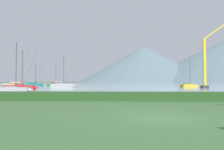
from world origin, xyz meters
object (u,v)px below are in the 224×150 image
object	(u,v)px
sailboat_slip_6	(34,84)
sailboat_slip_8	(14,89)
sailboat_slip_7	(55,85)
sailboat_slip_2	(20,87)
sailboat_slip_5	(189,85)
sailboat_slip_0	(62,85)
dock_crane	(206,65)

from	to	relation	value
sailboat_slip_6	sailboat_slip_8	xyz separation A→B (m)	(18.53, -56.94, -0.10)
sailboat_slip_7	sailboat_slip_2	bearing A→B (deg)	-84.96
sailboat_slip_6	sailboat_slip_5	bearing A→B (deg)	-16.66
sailboat_slip_5	sailboat_slip_7	world-z (taller)	sailboat_slip_7
sailboat_slip_0	sailboat_slip_2	world-z (taller)	sailboat_slip_0
sailboat_slip_0	dock_crane	xyz separation A→B (m)	(46.85, -6.83, 6.50)
dock_crane	sailboat_slip_2	bearing A→B (deg)	-164.38
sailboat_slip_0	dock_crane	bearing A→B (deg)	-19.93
sailboat_slip_2	sailboat_slip_8	distance (m)	12.85
sailboat_slip_8	sailboat_slip_6	bearing A→B (deg)	105.96
sailboat_slip_2	dock_crane	bearing A→B (deg)	5.51
sailboat_slip_0	sailboat_slip_5	xyz separation A→B (m)	(45.36, 5.20, -0.17)
sailboat_slip_6	sailboat_slip_7	distance (m)	11.31
sailboat_slip_8	sailboat_slip_0	bearing A→B (deg)	86.74
sailboat_slip_2	dock_crane	world-z (taller)	dock_crane
sailboat_slip_2	sailboat_slip_8	bearing A→B (deg)	-80.47
sailboat_slip_6	sailboat_slip_8	bearing A→B (deg)	-72.81
sailboat_slip_5	sailboat_slip_6	bearing A→B (deg)	163.54
sailboat_slip_0	sailboat_slip_6	xyz separation A→B (m)	(-19.23, 23.51, -0.04)
sailboat_slip_5	dock_crane	xyz separation A→B (m)	(1.49, -12.04, 6.66)
sailboat_slip_2	sailboat_slip_6	world-z (taller)	sailboat_slip_2
sailboat_slip_5	sailboat_slip_7	distance (m)	55.85
sailboat_slip_6	sailboat_slip_8	distance (m)	59.88
sailboat_slip_7	sailboat_slip_8	world-z (taller)	sailboat_slip_7
sailboat_slip_6	sailboat_slip_7	size ratio (longest dim) A/B	0.93
sailboat_slip_7	dock_crane	size ratio (longest dim) A/B	0.50
sailboat_slip_5	dock_crane	world-z (taller)	dock_crane
sailboat_slip_5	dock_crane	size ratio (longest dim) A/B	0.49
sailboat_slip_0	sailboat_slip_6	world-z (taller)	sailboat_slip_0
sailboat_slip_0	sailboat_slip_5	distance (m)	45.65
sailboat_slip_2	sailboat_slip_8	size ratio (longest dim) A/B	1.03
sailboat_slip_2	sailboat_slip_6	size ratio (longest dim) A/B	1.01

